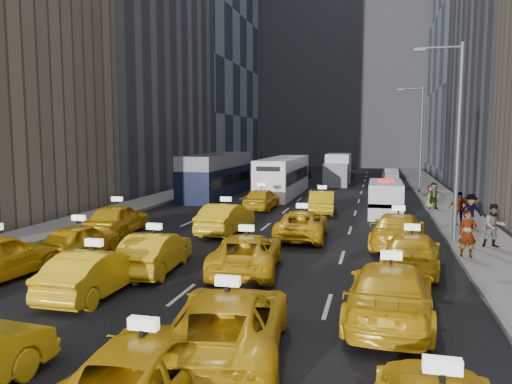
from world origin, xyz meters
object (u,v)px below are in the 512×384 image
taxi_2 (145,370)px  double_decker (217,176)px  nypd_van (385,199)px  city_bus (283,177)px  box_truck (338,170)px  pedestrian_0 (467,234)px

taxi_2 → double_decker: 31.79m
taxi_2 → nypd_van: 24.17m
city_bus → box_truck: (3.66, 10.14, -0.02)m
pedestrian_0 → box_truck: bearing=99.9°
taxi_2 → box_truck: size_ratio=0.70×
double_decker → pedestrian_0: bearing=-49.5°
taxi_2 → city_bus: (-3.55, 32.71, 0.87)m
city_bus → pedestrian_0: size_ratio=6.45×
box_truck → city_bus: bearing=-108.0°
nypd_van → double_decker: (-13.18, 6.84, 0.67)m
double_decker → city_bus: 5.52m
nypd_van → city_bus: 12.09m
double_decker → pedestrian_0: size_ratio=6.21×
nypd_van → pedestrian_0: 11.43m
double_decker → pedestrian_0: 24.10m
pedestrian_0 → city_bus: bearing=115.1°
taxi_2 → nypd_van: (4.54, 23.74, 0.34)m
pedestrian_0 → double_decker: bearing=128.2°
taxi_2 → pedestrian_0: bearing=-123.0°
double_decker → city_bus: double_decker is taller
double_decker → pedestrian_0: (16.14, -17.88, -0.59)m
double_decker → box_truck: (8.76, 12.27, -0.17)m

